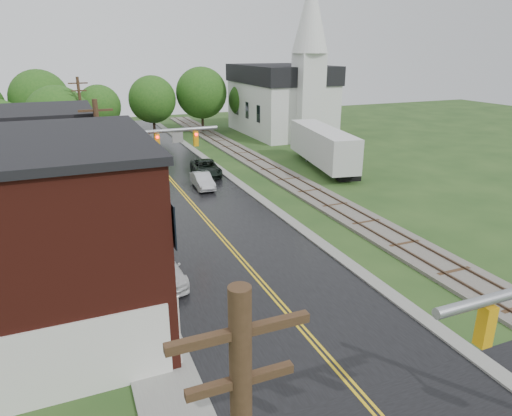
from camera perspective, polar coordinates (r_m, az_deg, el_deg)
main_road at (r=37.15m, az=-8.42°, el=1.00°), size 10.00×90.00×0.02m
curb_right at (r=43.22m, az=-3.16°, el=3.80°), size 0.80×70.00×0.12m
sidewalk_left at (r=31.57m, az=-17.05°, el=-3.03°), size 2.40×50.00×0.12m
yellow_house at (r=31.54m, az=-26.49°, el=1.90°), size 8.00×7.00×6.40m
darkred_building at (r=40.43m, az=-24.31°, el=4.22°), size 7.00×6.00×4.40m
church at (r=64.86m, az=3.55°, el=14.24°), size 10.40×18.40×20.00m
railroad at (r=44.87m, az=2.39°, el=4.53°), size 3.20×80.00×0.30m
traffic_signal_far at (r=32.36m, az=-13.49°, el=7.07°), size 7.34×0.43×7.20m
utility_pole_b at (r=27.22m, az=-18.56°, el=3.77°), size 1.80×0.28×9.00m
utility_pole_c at (r=48.80m, az=-20.85°, el=10.05°), size 1.80×0.28×9.00m
tree_left_e at (r=50.65m, az=-23.30°, el=10.14°), size 6.40×6.40×8.16m
suv_dark at (r=44.08m, az=-6.28°, el=4.98°), size 2.86×5.37×1.44m
sedan_silver at (r=40.01m, az=-6.71°, el=3.40°), size 1.54×4.07×1.33m
pickup_white at (r=24.51m, az=-11.92°, el=-7.42°), size 2.30×4.93×1.39m
semi_trailer at (r=46.59m, az=8.36°, el=7.77°), size 5.03×13.19×4.02m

